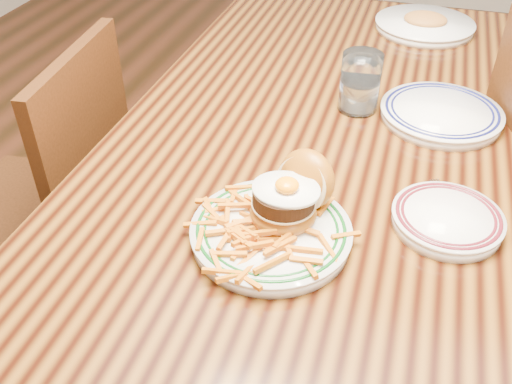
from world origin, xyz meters
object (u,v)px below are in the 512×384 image
(chair_left, at_px, (58,201))
(main_plate, at_px, (277,219))
(table, at_px, (319,156))
(side_plate, at_px, (447,219))

(chair_left, bearing_deg, main_plate, -27.61)
(table, relative_size, main_plate, 5.66)
(table, distance_m, side_plate, 0.40)
(table, relative_size, side_plate, 8.23)
(main_plate, bearing_deg, table, 112.27)
(table, bearing_deg, main_plate, -89.86)
(table, height_order, chair_left, chair_left)
(main_plate, bearing_deg, side_plate, 43.26)
(table, xyz_separation_m, side_plate, (0.27, -0.27, 0.10))
(chair_left, bearing_deg, table, 4.84)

